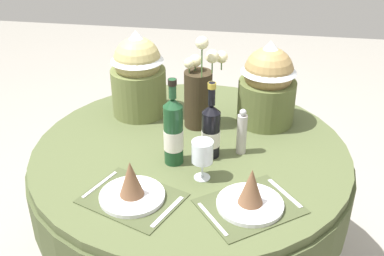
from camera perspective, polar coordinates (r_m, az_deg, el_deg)
dining_table at (r=2.11m, az=-0.15°, el=-5.86°), size 1.39×1.39×0.76m
place_setting_left at (r=1.73m, az=-7.34°, el=-7.25°), size 0.41×0.37×0.16m
place_setting_right at (r=1.69m, az=7.12°, el=-8.20°), size 0.43×0.41×0.16m
flower_vase at (r=2.13m, az=0.89°, el=4.33°), size 0.19×0.15×0.45m
wine_bottle_left at (r=1.87m, az=-2.28°, el=-0.40°), size 0.08×0.08×0.37m
wine_bottle_centre at (r=1.92m, az=2.31°, el=-0.24°), size 0.08×0.08×0.33m
wine_glass_right at (r=1.78m, az=1.27°, el=-2.98°), size 0.08×0.08×0.16m
pepper_mill at (r=1.96m, az=6.05°, el=-0.60°), size 0.04×0.04×0.21m
gift_tub_back_left at (r=2.24m, az=-6.58°, el=6.91°), size 0.26×0.26×0.42m
gift_tub_back_right at (r=2.18m, az=9.19°, el=5.70°), size 0.27×0.27×0.40m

